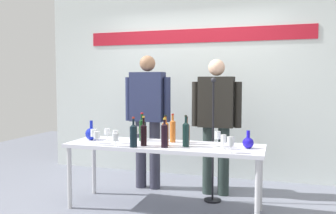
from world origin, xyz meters
The scene contains 25 objects.
ground_plane centered at (0.00, 0.00, 0.00)m, with size 10.00×10.00×0.00m, color slate.
back_wall centered at (0.00, 1.56, 1.50)m, with size 4.78×0.11×3.00m.
display_table centered at (0.00, 0.00, 0.67)m, with size 2.15×0.65×0.73m.
decanter_blue_left centered at (-0.90, 0.02, 0.80)m, with size 0.14×0.14×0.23m.
decanter_blue_right centered at (0.90, 0.02, 0.79)m, with size 0.11×0.11×0.18m.
presenter_left centered at (-0.45, 0.71, 1.01)m, with size 0.63×0.22×1.75m.
presenter_right centered at (0.45, 0.71, 0.97)m, with size 0.62×0.22×1.69m.
wine_bottle_0 centered at (0.23, 0.08, 0.86)m, with size 0.07×0.07×0.30m.
wine_bottle_1 centered at (-0.25, -0.26, 0.86)m, with size 0.08×0.08×0.32m.
wine_bottle_2 centered at (0.05, 0.16, 0.87)m, with size 0.07×0.07×0.32m.
wine_bottle_3 centered at (-0.31, 0.14, 0.87)m, with size 0.07×0.07×0.33m.
wine_bottle_4 centered at (0.04, -0.09, 0.87)m, with size 0.07×0.07×0.33m.
wine_bottle_5 centered at (0.26, -0.07, 0.87)m, with size 0.07×0.07×0.33m.
wine_bottle_6 centered at (0.07, -0.18, 0.87)m, with size 0.07×0.07×0.31m.
wine_bottle_7 centered at (-0.18, -0.16, 0.86)m, with size 0.07×0.07×0.32m.
wine_glass_left_0 centered at (-0.42, 0.24, 0.83)m, with size 0.07×0.07×0.15m.
wine_glass_left_1 centered at (-0.69, 0.02, 0.83)m, with size 0.07×0.07×0.14m.
wine_glass_left_2 centered at (-0.67, -0.27, 0.84)m, with size 0.07×0.07×0.15m.
wine_glass_left_3 centered at (-0.45, -0.27, 0.83)m, with size 0.07×0.07×0.14m.
wine_glass_left_4 centered at (-0.76, -0.18, 0.84)m, with size 0.07×0.07×0.16m.
wine_glass_left_5 centered at (-0.53, -0.11, 0.84)m, with size 0.06×0.06×0.15m.
wine_glass_right_0 centered at (0.66, -0.09, 0.83)m, with size 0.06×0.06×0.15m.
wine_glass_right_1 centered at (0.58, 0.02, 0.85)m, with size 0.06×0.06×0.16m.
wine_glass_right_2 centered at (0.76, -0.27, 0.84)m, with size 0.07×0.07×0.16m.
microphone_stand centered at (0.46, 0.43, 0.48)m, with size 0.20×0.20×1.46m.
Camera 1 is at (1.18, -3.67, 1.41)m, focal length 38.10 mm.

